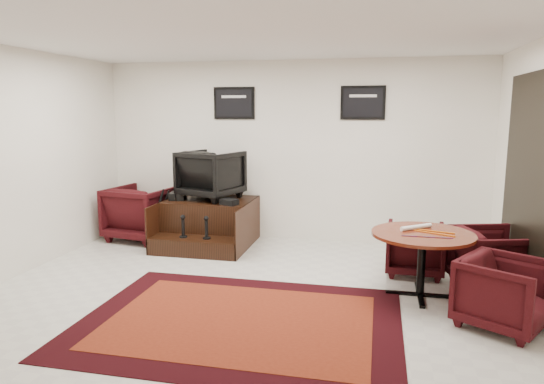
% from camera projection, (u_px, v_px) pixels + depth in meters
% --- Properties ---
extents(ground, '(6.00, 6.00, 0.00)m').
position_uv_depth(ground, '(249.00, 295.00, 5.42)').
color(ground, beige).
rests_on(ground, ground).
extents(room_shell, '(6.02, 5.02, 2.81)m').
position_uv_depth(room_shell, '(288.00, 134.00, 5.15)').
color(room_shell, white).
rests_on(room_shell, ground).
extents(area_rug, '(3.09, 2.32, 0.01)m').
position_uv_depth(area_rug, '(240.00, 321.00, 4.73)').
color(area_rug, black).
rests_on(area_rug, ground).
extents(shine_podium, '(1.33, 1.37, 0.68)m').
position_uv_depth(shine_podium, '(209.00, 224.00, 7.45)').
color(shine_podium, black).
rests_on(shine_podium, ground).
extents(shine_chair, '(1.01, 0.97, 0.83)m').
position_uv_depth(shine_chair, '(211.00, 172.00, 7.45)').
color(shine_chair, black).
rests_on(shine_chair, shine_podium).
extents(shoes_pair, '(0.28, 0.34, 0.11)m').
position_uv_depth(shoes_pair, '(178.00, 196.00, 7.45)').
color(shoes_pair, black).
rests_on(shoes_pair, shine_podium).
extents(polish_kit, '(0.29, 0.24, 0.08)m').
position_uv_depth(polish_kit, '(229.00, 202.00, 7.02)').
color(polish_kit, black).
rests_on(polish_kit, shine_podium).
extents(umbrella_black, '(0.33, 0.12, 0.89)m').
position_uv_depth(umbrella_black, '(156.00, 215.00, 7.44)').
color(umbrella_black, black).
rests_on(umbrella_black, ground).
extents(umbrella_hooked, '(0.32, 0.12, 0.85)m').
position_uv_depth(umbrella_hooked, '(162.00, 215.00, 7.54)').
color(umbrella_hooked, black).
rests_on(umbrella_hooked, ground).
extents(armchair_side, '(1.04, 0.99, 0.94)m').
position_uv_depth(armchair_side, '(141.00, 210.00, 7.71)').
color(armchair_side, black).
rests_on(armchair_side, ground).
extents(meeting_table, '(1.10, 1.10, 0.72)m').
position_uv_depth(meeting_table, '(423.00, 241.00, 5.29)').
color(meeting_table, '#431509').
rests_on(meeting_table, ground).
extents(table_chair_back, '(0.72, 0.68, 0.71)m').
position_uv_depth(table_chair_back, '(415.00, 246.00, 6.07)').
color(table_chair_back, black).
rests_on(table_chair_back, ground).
extents(table_chair_window, '(0.90, 0.93, 0.78)m').
position_uv_depth(table_chair_window, '(493.00, 256.00, 5.53)').
color(table_chair_window, black).
rests_on(table_chair_window, ground).
extents(table_chair_corner, '(0.96, 0.97, 0.74)m').
position_uv_depth(table_chair_corner, '(504.00, 290.00, 4.55)').
color(table_chair_corner, black).
rests_on(table_chair_corner, ground).
extents(paper_roll, '(0.36, 0.30, 0.05)m').
position_uv_depth(paper_roll, '(416.00, 227.00, 5.42)').
color(paper_roll, white).
rests_on(paper_roll, meeting_table).
extents(table_clutter, '(0.57, 0.35, 0.01)m').
position_uv_depth(table_clutter, '(432.00, 233.00, 5.22)').
color(table_clutter, orange).
rests_on(table_clutter, meeting_table).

